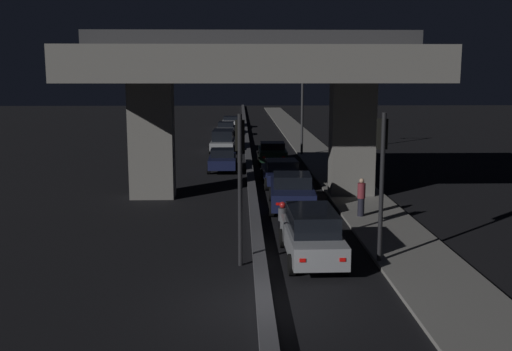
# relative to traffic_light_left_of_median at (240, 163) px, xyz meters

# --- Properties ---
(ground_plane) EXTENTS (200.00, 200.00, 0.00)m
(ground_plane) POSITION_rel_traffic_light_left_of_median_xyz_m (0.61, -3.57, -3.29)
(ground_plane) COLOR black
(median_divider) EXTENTS (0.42, 126.00, 0.29)m
(median_divider) POSITION_rel_traffic_light_left_of_median_xyz_m (0.61, 31.43, -3.15)
(median_divider) COLOR #4C4C51
(median_divider) RESTS_ON ground_plane
(sidewalk_right) EXTENTS (2.84, 126.00, 0.12)m
(sidewalk_right) POSITION_rel_traffic_light_left_of_median_xyz_m (5.77, 24.43, -3.23)
(sidewalk_right) COLOR gray
(sidewalk_right) RESTS_ON ground_plane
(elevated_overpass) EXTENTS (16.23, 10.68, 8.07)m
(elevated_overpass) POSITION_rel_traffic_light_left_of_median_xyz_m (0.61, 10.62, 2.78)
(elevated_overpass) COLOR slate
(elevated_overpass) RESTS_ON ground_plane
(traffic_light_left_of_median) EXTENTS (0.30, 0.49, 4.82)m
(traffic_light_left_of_median) POSITION_rel_traffic_light_left_of_median_xyz_m (0.00, 0.00, 0.00)
(traffic_light_left_of_median) COLOR black
(traffic_light_left_of_median) RESTS_ON ground_plane
(traffic_light_right_of_median) EXTENTS (0.30, 0.49, 4.86)m
(traffic_light_right_of_median) POSITION_rel_traffic_light_left_of_median_xyz_m (4.45, -0.00, 0.02)
(traffic_light_right_of_median) COLOR black
(traffic_light_right_of_median) RESTS_ON ground_plane
(street_lamp) EXTENTS (2.78, 0.32, 8.05)m
(street_lamp) POSITION_rel_traffic_light_left_of_median_xyz_m (4.20, 25.58, 1.51)
(street_lamp) COLOR #2D2D30
(street_lamp) RESTS_ON ground_plane
(car_silver_lead) EXTENTS (1.90, 4.55, 1.70)m
(car_silver_lead) POSITION_rel_traffic_light_left_of_median_xyz_m (2.33, 0.39, -2.41)
(car_silver_lead) COLOR gray
(car_silver_lead) RESTS_ON ground_plane
(car_dark_blue_second) EXTENTS (2.22, 4.90, 1.61)m
(car_dark_blue_second) POSITION_rel_traffic_light_left_of_median_xyz_m (2.33, 7.95, -2.48)
(car_dark_blue_second) COLOR #141938
(car_dark_blue_second) RESTS_ON ground_plane
(car_dark_blue_third) EXTENTS (2.17, 4.43, 1.42)m
(car_dark_blue_third) POSITION_rel_traffic_light_left_of_median_xyz_m (2.26, 13.70, -2.56)
(car_dark_blue_third) COLOR #141938
(car_dark_blue_third) RESTS_ON ground_plane
(car_dark_green_fourth) EXTENTS (2.01, 4.06, 1.45)m
(car_dark_green_fourth) POSITION_rel_traffic_light_left_of_median_xyz_m (2.22, 21.92, -2.56)
(car_dark_green_fourth) COLOR black
(car_dark_green_fourth) RESTS_ON ground_plane
(car_dark_blue_lead_oncoming) EXTENTS (1.82, 4.09, 1.37)m
(car_dark_blue_lead_oncoming) POSITION_rel_traffic_light_left_of_median_xyz_m (-1.09, 18.85, -2.59)
(car_dark_blue_lead_oncoming) COLOR #141938
(car_dark_blue_lead_oncoming) RESTS_ON ground_plane
(car_silver_second_oncoming) EXTENTS (2.06, 4.86, 1.69)m
(car_silver_second_oncoming) POSITION_rel_traffic_light_left_of_median_xyz_m (-1.31, 28.37, -2.42)
(car_silver_second_oncoming) COLOR gray
(car_silver_second_oncoming) RESTS_ON ground_plane
(car_grey_third_oncoming) EXTENTS (1.96, 4.75, 1.40)m
(car_grey_third_oncoming) POSITION_rel_traffic_light_left_of_median_xyz_m (-1.33, 39.77, -2.56)
(car_grey_third_oncoming) COLOR #515459
(car_grey_third_oncoming) RESTS_ON ground_plane
(car_white_fourth_oncoming) EXTENTS (2.04, 4.35, 1.33)m
(car_white_fourth_oncoming) POSITION_rel_traffic_light_left_of_median_xyz_m (-0.98, 48.59, -2.61)
(car_white_fourth_oncoming) COLOR silver
(car_white_fourth_oncoming) RESTS_ON ground_plane
(motorcycle_black_filtering_near) EXTENTS (0.34, 1.94, 1.37)m
(motorcycle_black_filtering_near) POSITION_rel_traffic_light_left_of_median_xyz_m (1.57, 3.07, -2.70)
(motorcycle_black_filtering_near) COLOR black
(motorcycle_black_filtering_near) RESTS_ON ground_plane
(pedestrian_on_sidewalk) EXTENTS (0.33, 0.33, 1.61)m
(pedestrian_on_sidewalk) POSITION_rel_traffic_light_left_of_median_xyz_m (5.08, 5.97, -2.36)
(pedestrian_on_sidewalk) COLOR black
(pedestrian_on_sidewalk) RESTS_ON sidewalk_right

